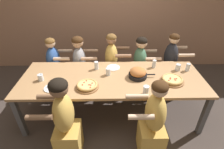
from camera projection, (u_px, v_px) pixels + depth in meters
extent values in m
plane|color=#423833|center=(112.00, 113.00, 3.06)|extent=(18.00, 18.00, 0.00)
cube|color=tan|center=(112.00, 78.00, 2.67)|extent=(2.77, 1.00, 0.04)
cube|color=#4C4C51|center=(19.00, 118.00, 2.48)|extent=(0.07, 0.07, 0.70)
cube|color=#4C4C51|center=(204.00, 116.00, 2.52)|extent=(0.07, 0.07, 0.70)
cube|color=#4C4C51|center=(40.00, 83.00, 3.22)|extent=(0.07, 0.07, 0.70)
cube|color=#4C4C51|center=(182.00, 81.00, 3.26)|extent=(0.07, 0.07, 0.70)
cylinder|color=#996B42|center=(172.00, 81.00, 2.56)|extent=(0.34, 0.34, 0.02)
torus|color=tan|center=(172.00, 79.00, 2.54)|extent=(0.30, 0.30, 0.04)
cylinder|color=#E5C675|center=(172.00, 79.00, 2.55)|extent=(0.25, 0.25, 0.03)
cylinder|color=#C6422D|center=(169.00, 80.00, 2.49)|extent=(0.02, 0.02, 0.01)
cylinder|color=#C6422D|center=(176.00, 79.00, 2.53)|extent=(0.02, 0.02, 0.01)
cylinder|color=#C6422D|center=(170.00, 79.00, 2.52)|extent=(0.02, 0.02, 0.01)
cylinder|color=#C6422D|center=(175.00, 79.00, 2.52)|extent=(0.02, 0.02, 0.01)
cylinder|color=#C6422D|center=(171.00, 78.00, 2.54)|extent=(0.02, 0.02, 0.01)
cylinder|color=#C6422D|center=(175.00, 80.00, 2.50)|extent=(0.02, 0.02, 0.01)
cylinder|color=#996B42|center=(87.00, 87.00, 2.44)|extent=(0.33, 0.33, 0.02)
torus|color=tan|center=(87.00, 85.00, 2.42)|extent=(0.29, 0.29, 0.04)
cylinder|color=#E5C675|center=(87.00, 85.00, 2.42)|extent=(0.24, 0.24, 0.03)
cylinder|color=#C6422D|center=(91.00, 85.00, 2.39)|extent=(0.02, 0.02, 0.01)
cylinder|color=#C6422D|center=(86.00, 81.00, 2.48)|extent=(0.02, 0.02, 0.01)
cylinder|color=#C6422D|center=(90.00, 87.00, 2.35)|extent=(0.02, 0.02, 0.01)
cylinder|color=#C6422D|center=(89.00, 85.00, 2.40)|extent=(0.02, 0.02, 0.01)
cylinder|color=#C6422D|center=(82.00, 85.00, 2.40)|extent=(0.02, 0.02, 0.01)
cylinder|color=#C6422D|center=(84.00, 82.00, 2.45)|extent=(0.02, 0.02, 0.01)
cylinder|color=#C6422D|center=(92.00, 83.00, 2.43)|extent=(0.02, 0.02, 0.01)
cylinder|color=black|center=(138.00, 75.00, 2.65)|extent=(0.28, 0.28, 0.06)
cylinder|color=black|center=(151.00, 74.00, 2.65)|extent=(0.13, 0.02, 0.02)
ellipsoid|color=#C17038|center=(138.00, 72.00, 2.62)|extent=(0.24, 0.24, 0.13)
cylinder|color=white|center=(113.00, 68.00, 2.90)|extent=(0.22, 0.22, 0.01)
cube|color=#B7B7BC|center=(113.00, 67.00, 2.89)|extent=(0.10, 0.13, 0.01)
cylinder|color=white|center=(52.00, 88.00, 2.42)|extent=(0.23, 0.23, 0.01)
cube|color=#B7B7BC|center=(52.00, 87.00, 2.42)|extent=(0.16, 0.02, 0.01)
cylinder|color=silver|center=(41.00, 77.00, 2.56)|extent=(0.08, 0.08, 0.10)
cylinder|color=#1EA8DB|center=(41.00, 78.00, 2.57)|extent=(0.07, 0.07, 0.07)
cylinder|color=black|center=(42.00, 77.00, 2.56)|extent=(0.00, 0.01, 0.12)
cylinder|color=silver|center=(178.00, 67.00, 2.80)|extent=(0.08, 0.08, 0.11)
cylinder|color=silver|center=(178.00, 69.00, 2.82)|extent=(0.07, 0.07, 0.06)
cylinder|color=silver|center=(96.00, 66.00, 2.83)|extent=(0.07, 0.07, 0.14)
cylinder|color=silver|center=(97.00, 67.00, 2.84)|extent=(0.06, 0.06, 0.09)
cylinder|color=silver|center=(146.00, 90.00, 2.28)|extent=(0.08, 0.08, 0.13)
cylinder|color=silver|center=(146.00, 92.00, 2.30)|extent=(0.07, 0.07, 0.08)
cylinder|color=silver|center=(188.00, 67.00, 2.79)|extent=(0.06, 0.06, 0.13)
cylinder|color=silver|center=(108.00, 72.00, 2.68)|extent=(0.07, 0.07, 0.12)
cylinder|color=silver|center=(154.00, 64.00, 2.88)|extent=(0.06, 0.06, 0.13)
cylinder|color=black|center=(154.00, 65.00, 2.89)|extent=(0.05, 0.05, 0.08)
cube|color=#477556|center=(138.00, 79.00, 3.55)|extent=(0.32, 0.34, 0.45)
ellipsoid|color=#477556|center=(140.00, 59.00, 3.31)|extent=(0.24, 0.36, 0.46)
sphere|color=beige|center=(142.00, 43.00, 3.13)|extent=(0.20, 0.20, 0.20)
ellipsoid|color=black|center=(142.00, 41.00, 3.11)|extent=(0.21, 0.21, 0.14)
cylinder|color=beige|center=(150.00, 51.00, 3.41)|extent=(0.28, 0.06, 0.06)
cylinder|color=beige|center=(153.00, 59.00, 3.12)|extent=(0.28, 0.06, 0.06)
cube|color=#232328|center=(166.00, 79.00, 3.56)|extent=(0.32, 0.34, 0.45)
ellipsoid|color=#232328|center=(171.00, 57.00, 3.29)|extent=(0.24, 0.36, 0.55)
sphere|color=beige|center=(174.00, 39.00, 3.10)|extent=(0.18, 0.18, 0.18)
ellipsoid|color=#422814|center=(175.00, 37.00, 3.08)|extent=(0.18, 0.18, 0.12)
cylinder|color=beige|center=(180.00, 47.00, 3.38)|extent=(0.28, 0.06, 0.06)
cylinder|color=beige|center=(186.00, 55.00, 3.09)|extent=(0.28, 0.06, 0.06)
cube|color=gold|center=(151.00, 139.00, 2.34)|extent=(0.32, 0.34, 0.45)
ellipsoid|color=gold|center=(155.00, 112.00, 2.08)|extent=(0.24, 0.36, 0.52)
sphere|color=beige|center=(160.00, 89.00, 1.89)|extent=(0.18, 0.18, 0.18)
ellipsoid|color=#422814|center=(160.00, 87.00, 1.87)|extent=(0.19, 0.19, 0.13)
cylinder|color=beige|center=(141.00, 117.00, 1.87)|extent=(0.28, 0.06, 0.06)
cylinder|color=beige|center=(137.00, 96.00, 2.16)|extent=(0.28, 0.06, 0.06)
cube|color=gold|center=(69.00, 140.00, 2.32)|extent=(0.32, 0.34, 0.45)
ellipsoid|color=gold|center=(64.00, 113.00, 2.06)|extent=(0.24, 0.36, 0.54)
sphere|color=brown|center=(58.00, 88.00, 1.86)|extent=(0.21, 0.21, 0.21)
ellipsoid|color=black|center=(58.00, 85.00, 1.84)|extent=(0.21, 0.21, 0.15)
cylinder|color=brown|center=(39.00, 117.00, 1.85)|extent=(0.28, 0.06, 0.06)
cylinder|color=brown|center=(48.00, 97.00, 2.14)|extent=(0.28, 0.06, 0.06)
cube|color=gold|center=(111.00, 79.00, 3.54)|extent=(0.32, 0.34, 0.45)
ellipsoid|color=gold|center=(111.00, 57.00, 3.28)|extent=(0.24, 0.36, 0.54)
sphere|color=#9E7051|center=(111.00, 39.00, 3.08)|extent=(0.18, 0.18, 0.18)
ellipsoid|color=brown|center=(111.00, 37.00, 3.07)|extent=(0.19, 0.19, 0.13)
cylinder|color=#9E7051|center=(122.00, 48.00, 3.36)|extent=(0.28, 0.06, 0.06)
cylinder|color=#9E7051|center=(123.00, 56.00, 3.07)|extent=(0.28, 0.06, 0.06)
cube|color=#99999E|center=(82.00, 79.00, 3.53)|extent=(0.32, 0.34, 0.45)
ellipsoid|color=#99999E|center=(79.00, 59.00, 3.29)|extent=(0.24, 0.36, 0.48)
sphere|color=tan|center=(78.00, 42.00, 3.11)|extent=(0.21, 0.21, 0.21)
ellipsoid|color=#422814|center=(77.00, 40.00, 3.09)|extent=(0.21, 0.21, 0.14)
cylinder|color=tan|center=(91.00, 51.00, 3.38)|extent=(0.28, 0.06, 0.06)
cylinder|color=tan|center=(89.00, 59.00, 3.09)|extent=(0.28, 0.06, 0.06)
cube|color=#2D5193|center=(58.00, 80.00, 3.53)|extent=(0.32, 0.34, 0.45)
ellipsoid|color=#2D5193|center=(53.00, 59.00, 3.28)|extent=(0.24, 0.36, 0.48)
sphere|color=beige|center=(50.00, 43.00, 3.11)|extent=(0.18, 0.18, 0.18)
ellipsoid|color=brown|center=(50.00, 41.00, 3.09)|extent=(0.18, 0.18, 0.12)
cylinder|color=beige|center=(66.00, 51.00, 3.38)|extent=(0.28, 0.06, 0.06)
cylinder|color=beige|center=(62.00, 59.00, 3.09)|extent=(0.28, 0.06, 0.06)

